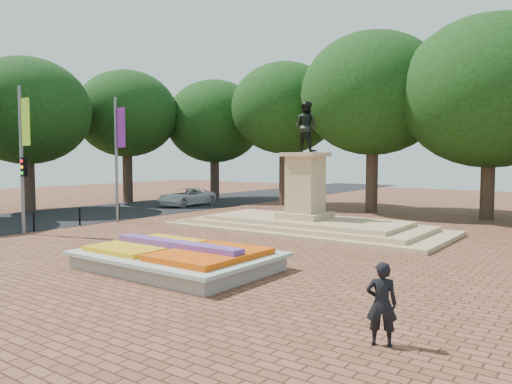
% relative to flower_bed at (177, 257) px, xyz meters
% --- Properties ---
extents(ground, '(90.00, 90.00, 0.00)m').
position_rel_flower_bed_xyz_m(ground, '(-1.03, 2.00, -0.38)').
color(ground, brown).
rests_on(ground, ground).
extents(asphalt_street, '(9.00, 90.00, 0.02)m').
position_rel_flower_bed_xyz_m(asphalt_street, '(-16.03, 7.00, -0.37)').
color(asphalt_street, black).
rests_on(asphalt_street, ground).
extents(flower_bed, '(6.30, 4.30, 0.91)m').
position_rel_flower_bed_xyz_m(flower_bed, '(0.00, 0.00, 0.00)').
color(flower_bed, gray).
rests_on(flower_bed, ground).
extents(monument, '(14.00, 6.00, 6.40)m').
position_rel_flower_bed_xyz_m(monument, '(-1.03, 10.00, 0.50)').
color(monument, tan).
rests_on(monument, ground).
extents(tree_row_back, '(44.80, 8.80, 10.43)m').
position_rel_flower_bed_xyz_m(tree_row_back, '(1.31, 20.00, 6.29)').
color(tree_row_back, '#33271C').
rests_on(tree_row_back, ground).
extents(tree_row_street, '(8.40, 25.40, 9.98)m').
position_rel_flower_bed_xyz_m(tree_row_street, '(-20.53, 6.67, 6.01)').
color(tree_row_street, '#33271C').
rests_on(tree_row_street, ground).
extents(banner_poles, '(0.88, 11.17, 7.00)m').
position_rel_flower_bed_xyz_m(banner_poles, '(-11.10, 0.69, 3.50)').
color(banner_poles, slate).
rests_on(banner_poles, ground).
extents(bollard_row, '(0.12, 13.12, 0.98)m').
position_rel_flower_bed_xyz_m(bollard_row, '(-11.73, 0.50, 0.15)').
color(bollard_row, black).
rests_on(bollard_row, ground).
extents(van, '(2.24, 4.80, 1.33)m').
position_rel_flower_bed_xyz_m(van, '(-14.72, 15.68, 0.29)').
color(van, silver).
rests_on(van, ground).
extents(pedestrian, '(0.71, 0.62, 1.65)m').
position_rel_flower_bed_xyz_m(pedestrian, '(7.97, -2.44, 0.45)').
color(pedestrian, black).
rests_on(pedestrian, ground).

